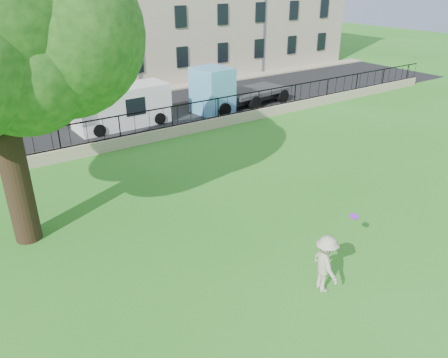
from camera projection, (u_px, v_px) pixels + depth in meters
ground at (273, 262)px, 13.56m from camera, size 120.00×120.00×0.00m
retaining_wall at (121, 142)px, 22.38m from camera, size 50.00×0.40×0.60m
iron_railing at (120, 126)px, 22.01m from camera, size 50.00×0.05×1.13m
street at (91, 124)px, 26.00m from camera, size 60.00×9.00×0.01m
sidewalk at (65, 104)px, 29.85m from camera, size 60.00×1.40×0.12m
man at (325, 264)px, 12.03m from camera, size 0.93×1.25×1.72m
frisbee at (354, 216)px, 13.31m from camera, size 0.35×0.35×0.12m
white_van at (122, 106)px, 25.33m from camera, size 5.55×2.29×2.31m
blue_truck at (241, 85)px, 28.97m from camera, size 7.10×3.15×2.89m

